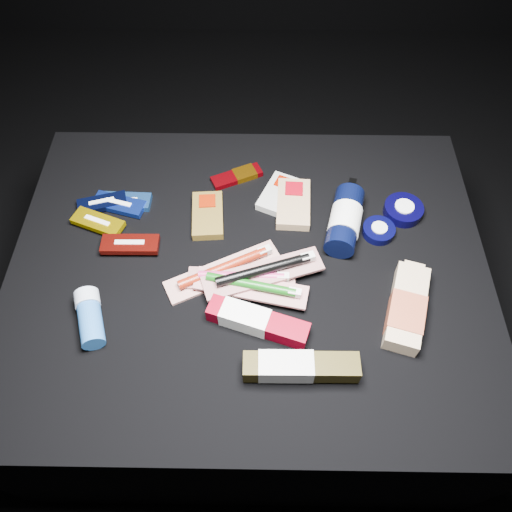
{
  "coord_description": "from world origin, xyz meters",
  "views": [
    {
      "loc": [
        0.02,
        -0.56,
        1.25
      ],
      "look_at": [
        0.01,
        0.01,
        0.42
      ],
      "focal_mm": 35.0,
      "sensor_mm": 36.0,
      "label": 1
    }
  ],
  "objects_px": {
    "lotion_bottle": "(345,220)",
    "toothpaste_carton_red": "(253,320)",
    "bodywash_bottle": "(407,309)",
    "deodorant_stick": "(90,317)"
  },
  "relations": [
    {
      "from": "lotion_bottle",
      "to": "toothpaste_carton_red",
      "type": "xyz_separation_m",
      "value": [
        -0.19,
        -0.23,
        -0.01
      ]
    },
    {
      "from": "toothpaste_carton_red",
      "to": "deodorant_stick",
      "type": "bearing_deg",
      "value": -161.82
    },
    {
      "from": "lotion_bottle",
      "to": "deodorant_stick",
      "type": "xyz_separation_m",
      "value": [
        -0.49,
        -0.23,
        -0.01
      ]
    },
    {
      "from": "bodywash_bottle",
      "to": "toothpaste_carton_red",
      "type": "bearing_deg",
      "value": -157.9
    },
    {
      "from": "bodywash_bottle",
      "to": "deodorant_stick",
      "type": "relative_size",
      "value": 1.61
    },
    {
      "from": "deodorant_stick",
      "to": "toothpaste_carton_red",
      "type": "xyz_separation_m",
      "value": [
        0.3,
        -0.0,
        -0.0
      ]
    },
    {
      "from": "toothpaste_carton_red",
      "to": "lotion_bottle",
      "type": "bearing_deg",
      "value": 68.83
    },
    {
      "from": "lotion_bottle",
      "to": "toothpaste_carton_red",
      "type": "height_order",
      "value": "lotion_bottle"
    },
    {
      "from": "lotion_bottle",
      "to": "bodywash_bottle",
      "type": "height_order",
      "value": "lotion_bottle"
    },
    {
      "from": "lotion_bottle",
      "to": "toothpaste_carton_red",
      "type": "distance_m",
      "value": 0.3
    }
  ]
}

